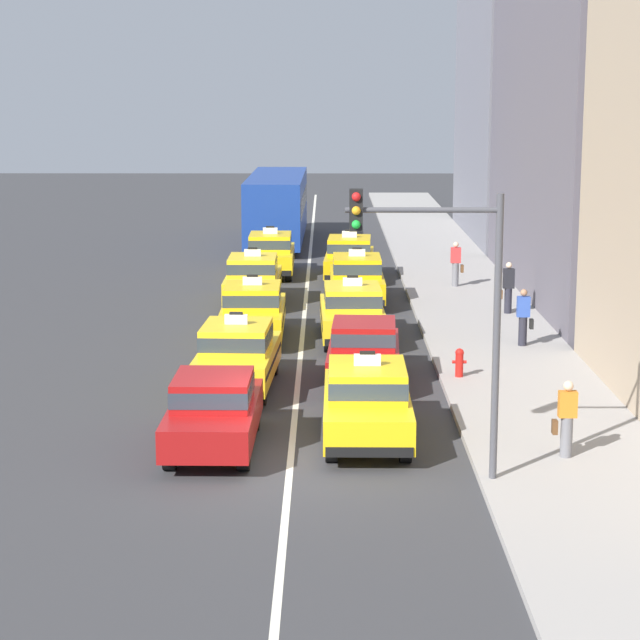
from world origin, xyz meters
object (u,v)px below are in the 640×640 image
at_px(taxi_left_fourth, 253,278).
at_px(bus_left_sixth, 277,205).
at_px(taxi_right_fifth, 349,257).
at_px(taxi_right_third, 352,312).
at_px(sedan_left_nearest, 213,410).
at_px(taxi_left_third, 253,311).
at_px(pedestrian_near_crosswalk, 524,317).
at_px(taxi_left_second, 237,354).
at_px(taxi_right_fourth, 357,278).
at_px(fire_hydrant, 459,361).
at_px(taxi_left_fifth, 270,253).
at_px(pedestrian_mid_block, 566,419).
at_px(pedestrian_by_storefront, 456,264).
at_px(pedestrian_trailing, 508,288).
at_px(taxi_right_nearest, 367,400).
at_px(sedan_right_second, 364,350).
at_px(traffic_light_pole, 445,285).

xyz_separation_m(taxi_left_fourth, bus_left_sixth, (0.20, 16.12, 0.94)).
distance_m(bus_left_sixth, taxi_right_fifth, 11.40).
bearing_deg(taxi_right_third, sedan_left_nearest, -105.82).
xyz_separation_m(taxi_left_third, pedestrian_near_crosswalk, (7.72, -1.44, 0.08)).
height_order(taxi_left_second, taxi_right_fifth, same).
xyz_separation_m(sedan_left_nearest, taxi_right_fourth, (3.36, 17.08, 0.03)).
bearing_deg(bus_left_sixth, taxi_left_third, -89.61).
relative_size(taxi_right_fifth, fire_hydrant, 6.35).
bearing_deg(taxi_right_fourth, taxi_left_fifth, 117.21).
xyz_separation_m(taxi_left_fifth, taxi_right_fourth, (3.23, -6.29, 0.00)).
xyz_separation_m(pedestrian_mid_block, fire_hydrant, (-1.39, 6.77, -0.38)).
xyz_separation_m(pedestrian_by_storefront, fire_hydrant, (-1.36, -14.07, -0.42)).
distance_m(sedan_left_nearest, fire_hydrant, 8.13).
height_order(taxi_left_third, pedestrian_mid_block, taxi_left_third).
distance_m(pedestrian_by_storefront, fire_hydrant, 14.14).
xyz_separation_m(bus_left_sixth, pedestrian_mid_block, (7.06, -34.12, -0.90)).
height_order(taxi_right_third, pedestrian_trailing, taxi_right_third).
bearing_deg(pedestrian_trailing, taxi_left_second, -130.40).
bearing_deg(taxi_right_nearest, taxi_right_fourth, 89.35).
distance_m(taxi_left_fourth, taxi_right_fifth, 6.22).
bearing_deg(bus_left_sixth, taxi_left_fifth, -89.32).
bearing_deg(taxi_right_nearest, bus_left_sixth, 95.56).
xyz_separation_m(bus_left_sixth, fire_hydrant, (5.67, -27.35, -1.27)).
xyz_separation_m(taxi_left_second, taxi_left_fourth, (-0.31, 11.95, 0.00)).
height_order(taxi_right_nearest, fire_hydrant, taxi_right_nearest).
bearing_deg(pedestrian_trailing, pedestrian_near_crosswalk, -93.28).
relative_size(taxi_left_third, taxi_right_nearest, 1.00).
distance_m(taxi_left_fifth, sedan_right_second, 17.86).
relative_size(taxi_left_fifth, sedan_right_second, 1.05).
distance_m(taxi_left_second, pedestrian_near_crosswalk, 8.96).
bearing_deg(taxi_right_fifth, taxi_left_third, -105.15).
distance_m(bus_left_sixth, taxi_right_third, 22.51).
bearing_deg(taxi_right_third, pedestrian_near_crosswalk, -15.22).
xyz_separation_m(taxi_right_third, fire_hydrant, (2.60, -5.07, -0.33)).
relative_size(taxi_left_third, traffic_light_pole, 0.82).
bearing_deg(pedestrian_trailing, pedestrian_mid_block, -94.05).
bearing_deg(taxi_left_fifth, pedestrian_near_crosswalk, -60.66).
xyz_separation_m(bus_left_sixth, taxi_right_nearest, (3.17, -32.52, -0.94)).
height_order(taxi_left_third, taxi_left_fourth, same).
xyz_separation_m(bus_left_sixth, pedestrian_near_crosswalk, (7.87, -23.59, -0.86)).
xyz_separation_m(taxi_right_nearest, taxi_right_fifth, (0.03, 21.61, 0.00)).
bearing_deg(taxi_left_fourth, traffic_light_pole, -76.42).
distance_m(taxi_right_third, pedestrian_by_storefront, 9.84).
bearing_deg(taxi_right_nearest, taxi_left_third, 106.21).
bearing_deg(fire_hydrant, bus_left_sixth, 101.72).
height_order(taxi_left_second, taxi_left_third, same).
distance_m(sedan_right_second, pedestrian_near_crosswalk, 5.97).
distance_m(pedestrian_by_storefront, traffic_light_pole, 22.52).
height_order(taxi_right_fourth, pedestrian_mid_block, taxi_right_fourth).
height_order(sedan_left_nearest, traffic_light_pole, traffic_light_pole).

